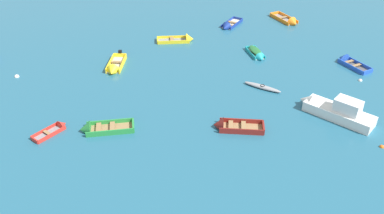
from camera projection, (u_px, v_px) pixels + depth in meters
rowboat_deep_blue_far_left at (228, 26)px, 46.44m from camera, size 3.55×3.56×1.17m
rowboat_yellow_cluster_outer at (184, 40)px, 43.22m from camera, size 4.09×1.98×1.27m
rowboat_maroon_back_row_center at (229, 126)px, 29.83m from camera, size 3.95×2.46×1.25m
motor_launch_white_outer_left at (334, 110)px, 30.99m from camera, size 4.68×5.73×2.08m
kayak_grey_outer_right at (262, 87)px, 34.77m from camera, size 2.76×2.81×0.32m
rowboat_green_far_right at (96, 129)px, 29.55m from camera, size 4.07×1.76×1.29m
rowboat_turquoise_far_back at (257, 54)px, 40.01m from camera, size 1.13×3.15×0.99m
rowboat_red_midfield_left at (57, 128)px, 29.70m from camera, size 2.68×2.31×0.83m
rowboat_blue_foreground_center at (347, 61)px, 38.80m from camera, size 2.10×3.75×1.19m
rowboat_yellow_midfield_right at (114, 68)px, 37.64m from camera, size 2.39×4.17×1.20m
rowboat_orange_near_left at (290, 22)px, 47.56m from camera, size 2.24×4.46×1.32m
mooring_buoy_central at (360, 81)px, 36.01m from camera, size 0.35×0.35×0.35m
mooring_buoy_outer_edge at (382, 147)px, 28.08m from camera, size 0.34×0.34×0.34m
mooring_buoy_near_foreground at (17, 77)px, 36.61m from camera, size 0.43×0.43×0.43m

